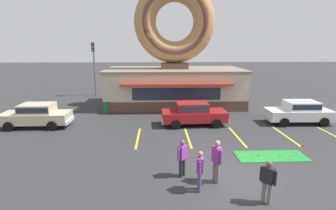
{
  "coord_description": "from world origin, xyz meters",
  "views": [
    {
      "loc": [
        -3.31,
        -9.89,
        5.36
      ],
      "look_at": [
        -2.71,
        5.0,
        2.0
      ],
      "focal_mm": 28.0,
      "sensor_mm": 36.0,
      "label": 1
    }
  ],
  "objects_px": {
    "pedestrian_hooded_kid": "(268,180)",
    "traffic_light_pole": "(94,62)",
    "golf_ball": "(262,159)",
    "car_white": "(299,111)",
    "pedestrian_leather_jacket_man": "(182,157)",
    "putting_flag_pin": "(302,148)",
    "car_red": "(193,113)",
    "car_champagne": "(36,114)",
    "trash_bin": "(106,107)",
    "pedestrian_blue_sweater_man": "(217,159)",
    "pedestrian_clipboard_woman": "(200,169)"
  },
  "relations": [
    {
      "from": "pedestrian_blue_sweater_man",
      "to": "traffic_light_pole",
      "type": "bearing_deg",
      "value": 115.52
    },
    {
      "from": "car_champagne",
      "to": "pedestrian_hooded_kid",
      "type": "bearing_deg",
      "value": -38.03
    },
    {
      "from": "trash_bin",
      "to": "pedestrian_leather_jacket_man",
      "type": "bearing_deg",
      "value": -64.54
    },
    {
      "from": "car_champagne",
      "to": "car_red",
      "type": "distance_m",
      "value": 10.61
    },
    {
      "from": "car_white",
      "to": "pedestrian_blue_sweater_man",
      "type": "height_order",
      "value": "pedestrian_blue_sweater_man"
    },
    {
      "from": "trash_bin",
      "to": "car_white",
      "type": "bearing_deg",
      "value": -13.83
    },
    {
      "from": "putting_flag_pin",
      "to": "pedestrian_blue_sweater_man",
      "type": "height_order",
      "value": "pedestrian_blue_sweater_man"
    },
    {
      "from": "car_red",
      "to": "pedestrian_clipboard_woman",
      "type": "bearing_deg",
      "value": -96.08
    },
    {
      "from": "car_white",
      "to": "pedestrian_blue_sweater_man",
      "type": "distance_m",
      "value": 11.04
    },
    {
      "from": "golf_ball",
      "to": "car_red",
      "type": "relative_size",
      "value": 0.01
    },
    {
      "from": "putting_flag_pin",
      "to": "pedestrian_leather_jacket_man",
      "type": "bearing_deg",
      "value": -163.39
    },
    {
      "from": "car_champagne",
      "to": "pedestrian_hooded_kid",
      "type": "xyz_separation_m",
      "value": [
        11.91,
        -9.31,
        0.0
      ]
    },
    {
      "from": "car_white",
      "to": "pedestrian_blue_sweater_man",
      "type": "xyz_separation_m",
      "value": [
        -7.66,
        -7.95,
        0.11
      ]
    },
    {
      "from": "pedestrian_hooded_kid",
      "to": "trash_bin",
      "type": "height_order",
      "value": "pedestrian_hooded_kid"
    },
    {
      "from": "putting_flag_pin",
      "to": "pedestrian_hooded_kid",
      "type": "relative_size",
      "value": 0.35
    },
    {
      "from": "car_red",
      "to": "trash_bin",
      "type": "xyz_separation_m",
      "value": [
        -6.64,
        3.59,
        -0.37
      ]
    },
    {
      "from": "golf_ball",
      "to": "traffic_light_pole",
      "type": "distance_m",
      "value": 21.0
    },
    {
      "from": "golf_ball",
      "to": "pedestrian_clipboard_woman",
      "type": "xyz_separation_m",
      "value": [
        -3.45,
        -2.64,
        0.83
      ]
    },
    {
      "from": "car_white",
      "to": "traffic_light_pole",
      "type": "xyz_separation_m",
      "value": [
        -16.74,
        11.09,
        2.84
      ]
    },
    {
      "from": "car_white",
      "to": "pedestrian_blue_sweater_man",
      "type": "relative_size",
      "value": 2.6
    },
    {
      "from": "pedestrian_hooded_kid",
      "to": "traffic_light_pole",
      "type": "distance_m",
      "value": 23.26
    },
    {
      "from": "putting_flag_pin",
      "to": "traffic_light_pole",
      "type": "xyz_separation_m",
      "value": [
        -13.89,
        16.68,
        3.27
      ]
    },
    {
      "from": "putting_flag_pin",
      "to": "pedestrian_leather_jacket_man",
      "type": "relative_size",
      "value": 0.34
    },
    {
      "from": "pedestrian_leather_jacket_man",
      "to": "car_white",
      "type": "bearing_deg",
      "value": 39.57
    },
    {
      "from": "golf_ball",
      "to": "car_champagne",
      "type": "relative_size",
      "value": 0.01
    },
    {
      "from": "putting_flag_pin",
      "to": "golf_ball",
      "type": "bearing_deg",
      "value": -171.05
    },
    {
      "from": "car_white",
      "to": "pedestrian_leather_jacket_man",
      "type": "distance_m",
      "value": 11.64
    },
    {
      "from": "car_red",
      "to": "pedestrian_leather_jacket_man",
      "type": "distance_m",
      "value": 7.45
    },
    {
      "from": "pedestrian_blue_sweater_man",
      "to": "pedestrian_leather_jacket_man",
      "type": "distance_m",
      "value": 1.42
    },
    {
      "from": "traffic_light_pole",
      "to": "pedestrian_blue_sweater_man",
      "type": "bearing_deg",
      "value": -64.48
    },
    {
      "from": "pedestrian_blue_sweater_man",
      "to": "pedestrian_leather_jacket_man",
      "type": "xyz_separation_m",
      "value": [
        -1.32,
        0.53,
        -0.1
      ]
    },
    {
      "from": "pedestrian_blue_sweater_man",
      "to": "pedestrian_leather_jacket_man",
      "type": "bearing_deg",
      "value": 158.02
    },
    {
      "from": "trash_bin",
      "to": "traffic_light_pole",
      "type": "height_order",
      "value": "traffic_light_pole"
    },
    {
      "from": "car_red",
      "to": "pedestrian_hooded_kid",
      "type": "height_order",
      "value": "car_red"
    },
    {
      "from": "golf_ball",
      "to": "trash_bin",
      "type": "xyz_separation_m",
      "value": [
        -9.19,
        9.41,
        0.45
      ]
    },
    {
      "from": "putting_flag_pin",
      "to": "pedestrian_blue_sweater_man",
      "type": "xyz_separation_m",
      "value": [
        -4.8,
        -2.36,
        0.55
      ]
    },
    {
      "from": "car_white",
      "to": "traffic_light_pole",
      "type": "relative_size",
      "value": 0.79
    },
    {
      "from": "pedestrian_clipboard_woman",
      "to": "car_champagne",
      "type": "bearing_deg",
      "value": 139.09
    },
    {
      "from": "car_champagne",
      "to": "putting_flag_pin",
      "type": "bearing_deg",
      "value": -19.59
    },
    {
      "from": "pedestrian_leather_jacket_man",
      "to": "pedestrian_clipboard_woman",
      "type": "xyz_separation_m",
      "value": [
        0.55,
        -1.15,
        -0.01
      ]
    },
    {
      "from": "golf_ball",
      "to": "pedestrian_hooded_kid",
      "type": "height_order",
      "value": "pedestrian_hooded_kid"
    },
    {
      "from": "car_white",
      "to": "pedestrian_clipboard_woman",
      "type": "bearing_deg",
      "value": -134.54
    },
    {
      "from": "car_champagne",
      "to": "pedestrian_hooded_kid",
      "type": "relative_size",
      "value": 2.88
    },
    {
      "from": "putting_flag_pin",
      "to": "car_red",
      "type": "height_order",
      "value": "car_red"
    },
    {
      "from": "putting_flag_pin",
      "to": "car_champagne",
      "type": "bearing_deg",
      "value": 160.41
    },
    {
      "from": "car_champagne",
      "to": "trash_bin",
      "type": "distance_m",
      "value": 5.4
    },
    {
      "from": "pedestrian_leather_jacket_man",
      "to": "trash_bin",
      "type": "bearing_deg",
      "value": 115.46
    },
    {
      "from": "putting_flag_pin",
      "to": "car_white",
      "type": "bearing_deg",
      "value": 62.95
    },
    {
      "from": "car_red",
      "to": "traffic_light_pole",
      "type": "height_order",
      "value": "traffic_light_pole"
    },
    {
      "from": "golf_ball",
      "to": "trash_bin",
      "type": "distance_m",
      "value": 13.16
    }
  ]
}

